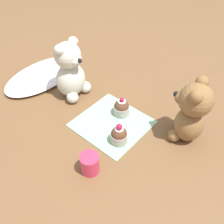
{
  "coord_description": "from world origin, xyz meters",
  "views": [
    {
      "loc": [
        -0.46,
        -0.4,
        0.65
      ],
      "look_at": [
        0.0,
        0.0,
        0.06
      ],
      "focal_mm": 42.0,
      "sensor_mm": 36.0,
      "label": 1
    }
  ],
  "objects_px": {
    "cupcake_near_cream_bear": "(122,108)",
    "teddy_bear_cream": "(70,72)",
    "juice_glass": "(90,164)",
    "teddy_bear_tan": "(191,112)",
    "cupcake_near_tan_bear": "(119,135)"
  },
  "relations": [
    {
      "from": "juice_glass",
      "to": "cupcake_near_tan_bear",
      "type": "bearing_deg",
      "value": 2.78
    },
    {
      "from": "teddy_bear_cream",
      "to": "cupcake_near_cream_bear",
      "type": "distance_m",
      "value": 0.23
    },
    {
      "from": "teddy_bear_cream",
      "to": "cupcake_near_cream_bear",
      "type": "height_order",
      "value": "teddy_bear_cream"
    },
    {
      "from": "teddy_bear_cream",
      "to": "juice_glass",
      "type": "relative_size",
      "value": 3.56
    },
    {
      "from": "teddy_bear_cream",
      "to": "cupcake_near_tan_bear",
      "type": "bearing_deg",
      "value": -108.62
    },
    {
      "from": "juice_glass",
      "to": "teddy_bear_tan",
      "type": "bearing_deg",
      "value": -25.27
    },
    {
      "from": "teddy_bear_cream",
      "to": "cupcake_near_cream_bear",
      "type": "xyz_separation_m",
      "value": [
        0.04,
        -0.21,
        -0.07
      ]
    },
    {
      "from": "teddy_bear_cream",
      "to": "teddy_bear_tan",
      "type": "bearing_deg",
      "value": -83.29
    },
    {
      "from": "cupcake_near_tan_bear",
      "to": "teddy_bear_tan",
      "type": "bearing_deg",
      "value": -42.49
    },
    {
      "from": "cupcake_near_cream_bear",
      "to": "juice_glass",
      "type": "distance_m",
      "value": 0.25
    },
    {
      "from": "teddy_bear_tan",
      "to": "cupcake_near_tan_bear",
      "type": "relative_size",
      "value": 3.0
    },
    {
      "from": "cupcake_near_tan_bear",
      "to": "cupcake_near_cream_bear",
      "type": "bearing_deg",
      "value": 35.9
    },
    {
      "from": "teddy_bear_cream",
      "to": "juice_glass",
      "type": "bearing_deg",
      "value": -130.17
    },
    {
      "from": "teddy_bear_cream",
      "to": "juice_glass",
      "type": "height_order",
      "value": "teddy_bear_cream"
    },
    {
      "from": "cupcake_near_cream_bear",
      "to": "teddy_bear_cream",
      "type": "bearing_deg",
      "value": 99.46
    }
  ]
}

